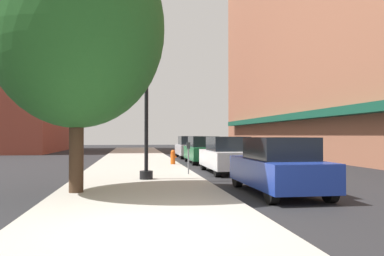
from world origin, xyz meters
name	(u,v)px	position (x,y,z in m)	size (l,w,h in m)	color
ground_plane	(199,162)	(4.00, 18.00, 0.00)	(90.00, 90.00, 0.00)	#232326
sidewalk_slab	(137,160)	(0.00, 19.00, 0.06)	(4.80, 50.00, 0.12)	#A8A399
building_far_background	(34,57)	(-11.01, 37.00, 10.21)	(6.80, 18.00, 20.46)	brown
lamppost	(146,95)	(0.27, 7.35, 3.20)	(0.48, 0.48, 5.90)	black
fire_hydrant	(173,157)	(1.97, 14.46, 0.52)	(0.33, 0.26, 0.79)	#E05614
parking_meter_near	(188,154)	(2.05, 8.95, 0.95)	(0.14, 0.09, 1.31)	slate
tree_near	(77,28)	(-1.78, 4.39, 4.76)	(4.95, 4.95, 7.50)	#422D1E
car_blue	(278,166)	(4.00, 3.96, 0.81)	(1.80, 4.30, 1.66)	black
car_white	(227,155)	(4.00, 10.27, 0.81)	(1.80, 4.30, 1.66)	black
car_green	(203,150)	(4.00, 16.42, 0.81)	(1.80, 4.30, 1.66)	black
car_silver	(190,147)	(4.00, 22.04, 0.81)	(1.80, 4.30, 1.66)	black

